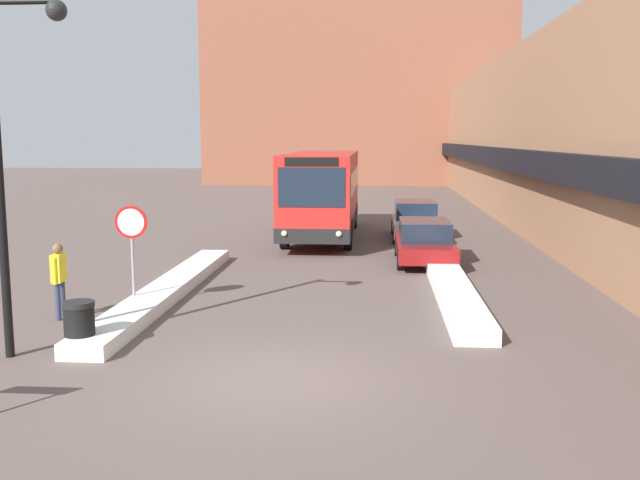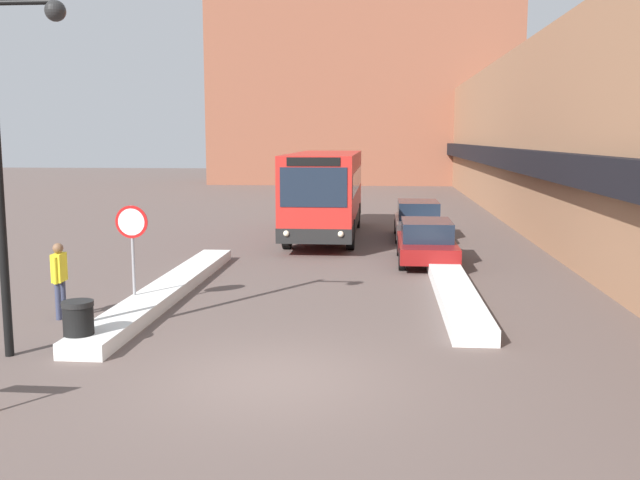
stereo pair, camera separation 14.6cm
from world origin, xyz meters
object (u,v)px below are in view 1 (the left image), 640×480
city_bus (323,192)px  street_lamp (12,138)px  parked_car_middle (415,220)px  stop_sign (132,234)px  trash_bin (79,326)px  parked_car_front (424,241)px  pedestrian (59,274)px

city_bus → street_lamp: (-4.25, -16.12, 2.14)m
parked_car_middle → stop_sign: 14.24m
street_lamp → trash_bin: (0.86, 0.43, -3.48)m
parked_car_middle → trash_bin: bearing=-114.3°
street_lamp → parked_car_front: bearing=53.1°
parked_car_middle → pedestrian: 15.78m
street_lamp → pedestrian: bearing=101.6°
street_lamp → stop_sign: bearing=79.0°
city_bus → parked_car_front: (3.67, -5.58, -1.13)m
parked_car_front → stop_sign: (-7.18, -6.76, 1.06)m
pedestrian → street_lamp: bearing=7.3°
street_lamp → pedestrian: street_lamp is taller
city_bus → trash_bin: bearing=-102.2°
stop_sign → parked_car_middle: bearing=59.6°
stop_sign → pedestrian: stop_sign is taller
parked_car_middle → stop_sign: size_ratio=1.80×
parked_car_front → stop_sign: 9.91m
parked_car_middle → trash_bin: size_ratio=4.59×
city_bus → trash_bin: 16.12m
parked_car_front → parked_car_middle: (-0.00, 5.50, 0.04)m
city_bus → pedestrian: size_ratio=6.04×
parked_car_front → pedestrian: size_ratio=2.54×
parked_car_front → pedestrian: pedestrian is taller
city_bus → parked_car_middle: city_bus is taller
parked_car_front → street_lamp: size_ratio=0.67×
city_bus → stop_sign: size_ratio=4.20×
city_bus → trash_bin: size_ratio=10.69×
stop_sign → trash_bin: bearing=-87.9°
stop_sign → street_lamp: (-0.74, -3.79, 2.20)m
pedestrian → trash_bin: 2.77m
street_lamp → pedestrian: 4.06m
parked_car_front → parked_car_middle: bearing=90.0°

